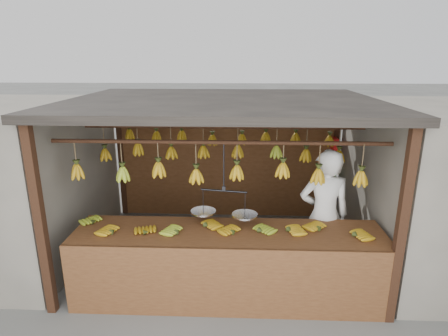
{
  "coord_description": "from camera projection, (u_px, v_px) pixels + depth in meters",
  "views": [
    {
      "loc": [
        0.24,
        -5.27,
        2.96
      ],
      "look_at": [
        0.0,
        0.3,
        1.3
      ],
      "focal_mm": 30.0,
      "sensor_mm": 36.0,
      "label": 1
    }
  ],
  "objects": [
    {
      "name": "ground",
      "position": [
        223.0,
        252.0,
        5.9
      ],
      "size": [
        80.0,
        80.0,
        0.0
      ],
      "primitive_type": "plane",
      "color": "#5B5B57"
    },
    {
      "name": "stall",
      "position": [
        224.0,
        125.0,
        5.65
      ],
      "size": [
        4.3,
        3.3,
        2.4
      ],
      "color": "black",
      "rests_on": "ground"
    },
    {
      "name": "counter",
      "position": [
        228.0,
        250.0,
        4.51
      ],
      "size": [
        3.82,
        0.87,
        0.96
      ],
      "color": "#59341A",
      "rests_on": "ground"
    },
    {
      "name": "hanging_bananas",
      "position": [
        222.0,
        153.0,
        5.44
      ],
      "size": [
        3.65,
        2.24,
        0.37
      ],
      "color": "#AC7E12",
      "rests_on": "ground"
    },
    {
      "name": "balance_scale",
      "position": [
        224.0,
        210.0,
        4.62
      ],
      "size": [
        0.83,
        0.39,
        0.91
      ],
      "color": "black",
      "rests_on": "ground"
    },
    {
      "name": "vendor",
      "position": [
        324.0,
        216.0,
        5.01
      ],
      "size": [
        0.68,
        0.46,
        1.84
      ],
      "primitive_type": "imported",
      "rotation": [
        0.0,
        0.0,
        3.17
      ],
      "color": "white",
      "rests_on": "ground"
    },
    {
      "name": "bag_bundles",
      "position": [
        332.0,
        170.0,
        6.84
      ],
      "size": [
        0.08,
        0.26,
        1.25
      ],
      "color": "red",
      "rests_on": "ground"
    }
  ]
}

